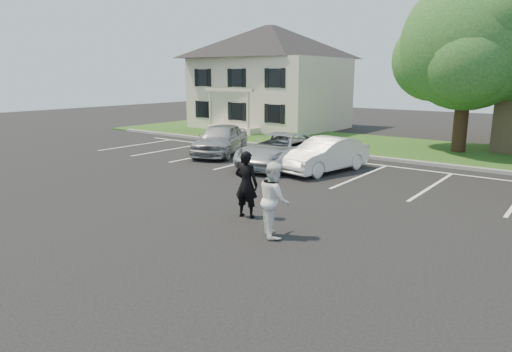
% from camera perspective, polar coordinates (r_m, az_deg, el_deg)
% --- Properties ---
extents(ground_plane, '(90.00, 90.00, 0.00)m').
position_cam_1_polar(ground_plane, '(12.19, -2.85, -6.56)').
color(ground_plane, black).
rests_on(ground_plane, ground).
extents(curb, '(40.00, 0.30, 0.15)m').
position_cam_1_polar(curb, '(22.44, 17.20, 1.91)').
color(curb, gray).
rests_on(curb, ground).
extents(grass_strip, '(44.00, 8.00, 0.08)m').
position_cam_1_polar(grass_strip, '(26.20, 20.23, 3.07)').
color(grass_strip, '#204E10').
rests_on(grass_strip, ground).
extents(stall_lines, '(34.00, 5.36, 0.01)m').
position_cam_1_polar(stall_lines, '(19.17, 17.96, -0.08)').
color(stall_lines, white).
rests_on(stall_lines, ground).
extents(house, '(10.30, 9.22, 7.60)m').
position_cam_1_polar(house, '(35.29, 1.78, 12.24)').
color(house, beige).
rests_on(house, ground).
extents(tree, '(7.80, 7.20, 8.80)m').
position_cam_1_polar(tree, '(25.96, 25.22, 14.37)').
color(tree, black).
rests_on(tree, ground).
extents(man_black_suit, '(0.77, 0.58, 1.92)m').
position_cam_1_polar(man_black_suit, '(12.88, -1.22, -1.05)').
color(man_black_suit, black).
rests_on(man_black_suit, ground).
extents(man_white_shirt, '(1.16, 1.16, 1.90)m').
position_cam_1_polar(man_white_shirt, '(11.38, 2.29, -2.93)').
color(man_white_shirt, white).
rests_on(man_white_shirt, ground).
extents(car_silver_west, '(3.51, 5.02, 1.59)m').
position_cam_1_polar(car_silver_west, '(23.29, -4.46, 4.59)').
color(car_silver_west, '#ADADB2').
rests_on(car_silver_west, ground).
extents(car_silver_minivan, '(3.15, 5.54, 1.46)m').
position_cam_1_polar(car_silver_minivan, '(20.33, 2.95, 3.28)').
color(car_silver_minivan, '#B6B9BE').
rests_on(car_silver_minivan, ground).
extents(car_white_sedan, '(2.29, 4.53, 1.42)m').
position_cam_1_polar(car_white_sedan, '(19.32, 8.57, 2.62)').
color(car_white_sedan, white).
rests_on(car_white_sedan, ground).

